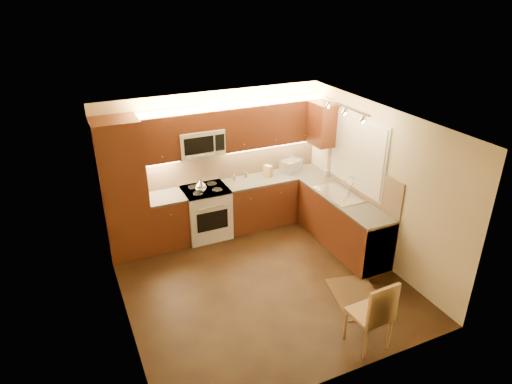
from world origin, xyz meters
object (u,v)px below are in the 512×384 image
kettle (201,185)px  soap_bottle (327,171)px  microwave (200,142)px  toaster_oven (291,166)px  stove (206,212)px  dining_chair (370,312)px  knife_block (268,171)px  sink (340,190)px

kettle → soap_bottle: bearing=-5.8°
microwave → kettle: (-0.10, -0.21, -0.69)m
toaster_oven → stove: bearing=159.8°
soap_bottle → toaster_oven: bearing=139.4°
soap_bottle → dining_chair: soap_bottle is taller
kettle → knife_block: kettle is taller
microwave → toaster_oven: (1.73, -0.03, -0.71)m
microwave → dining_chair: size_ratio=0.76×
stove → kettle: kettle is taller
stove → microwave: 1.27m
kettle → dining_chair: kettle is taller
stove → dining_chair: (0.95, -3.38, 0.04)m
stove → knife_block: bearing=3.7°
microwave → kettle: 0.73m
stove → sink: bearing=-29.4°
stove → microwave: bearing=90.0°
toaster_oven → soap_bottle: 0.67m
soap_bottle → sink: bearing=-106.6°
knife_block → dining_chair: bearing=-116.9°
soap_bottle → microwave: bearing=168.4°
kettle → knife_block: size_ratio=1.05×
soap_bottle → dining_chair: size_ratio=0.17×
knife_block → kettle: bearing=164.4°
kettle → dining_chair: size_ratio=0.22×
toaster_oven → dining_chair: bearing=-126.4°
knife_block → dining_chair: (-0.29, -3.45, -0.51)m
stove → soap_bottle: 2.32m
stove → toaster_oven: (1.73, 0.11, 0.55)m
dining_chair → sink: bearing=62.1°
kettle → soap_bottle: kettle is taller
knife_block → soap_bottle: 1.08m
sink → dining_chair: size_ratio=0.87×
microwave → soap_bottle: bearing=-11.8°
microwave → dining_chair: (0.95, -3.51, -1.22)m
toaster_oven → microwave: bearing=155.3°
microwave → stove: bearing=-90.0°
sink → dining_chair: 2.53m
microwave → dining_chair: 3.84m
stove → soap_bottle: size_ratio=5.45×
stove → knife_block: (1.24, 0.08, 0.54)m
microwave → knife_block: microwave is taller
stove → soap_bottle: soap_bottle is taller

